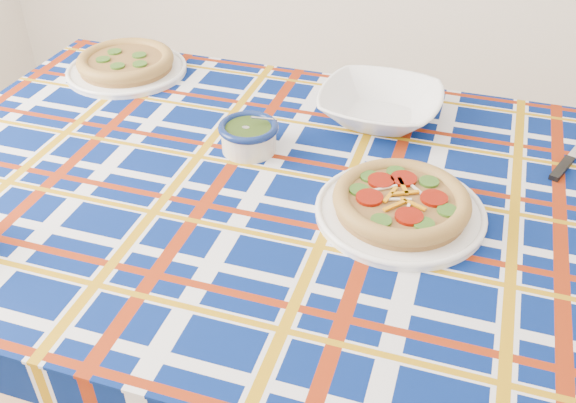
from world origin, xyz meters
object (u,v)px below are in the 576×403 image
(dining_table, at_px, (300,222))
(main_focaccia_plate, at_px, (401,201))
(serving_bowl, at_px, (380,106))
(pesto_bowl, at_px, (249,134))

(dining_table, distance_m, main_focaccia_plate, 0.24)
(dining_table, bearing_deg, serving_bowl, 74.60)
(main_focaccia_plate, distance_m, serving_bowl, 0.39)
(main_focaccia_plate, xyz_separation_m, pesto_bowl, (-0.36, 0.16, 0.01))
(dining_table, bearing_deg, pesto_bowl, 143.48)
(dining_table, height_order, serving_bowl, serving_bowl)
(pesto_bowl, relative_size, serving_bowl, 0.46)
(main_focaccia_plate, height_order, pesto_bowl, pesto_bowl)
(main_focaccia_plate, relative_size, pesto_bowl, 2.54)
(dining_table, xyz_separation_m, serving_bowl, (0.11, 0.34, 0.12))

